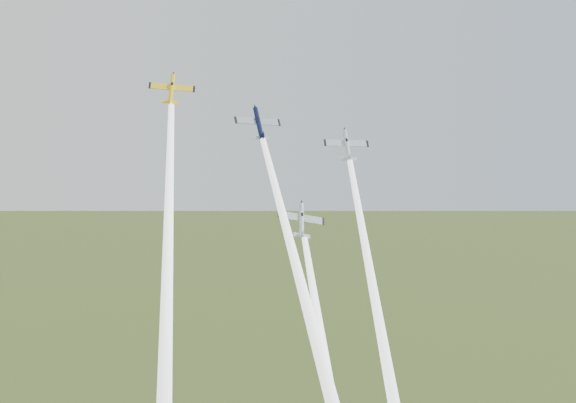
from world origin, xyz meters
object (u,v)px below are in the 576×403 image
object	(u,v)px
plane_navy	(259,123)
plane_silver_low	(302,220)
plane_yellow	(172,89)
plane_silver_right	(347,145)

from	to	relation	value
plane_navy	plane_silver_low	size ratio (longest dim) A/B	1.03
plane_yellow	plane_navy	size ratio (longest dim) A/B	0.91
plane_yellow	plane_silver_low	bearing A→B (deg)	-9.21
plane_navy	plane_silver_right	size ratio (longest dim) A/B	1.03
plane_navy	plane_silver_right	distance (m)	15.52
plane_navy	plane_silver_low	bearing A→B (deg)	-62.28
plane_navy	plane_silver_low	xyz separation A→B (m)	(3.90, -8.08, -15.40)
plane_silver_right	plane_navy	bearing A→B (deg)	-179.85
plane_yellow	plane_silver_right	size ratio (longest dim) A/B	0.93
plane_navy	plane_yellow	bearing A→B (deg)	175.05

